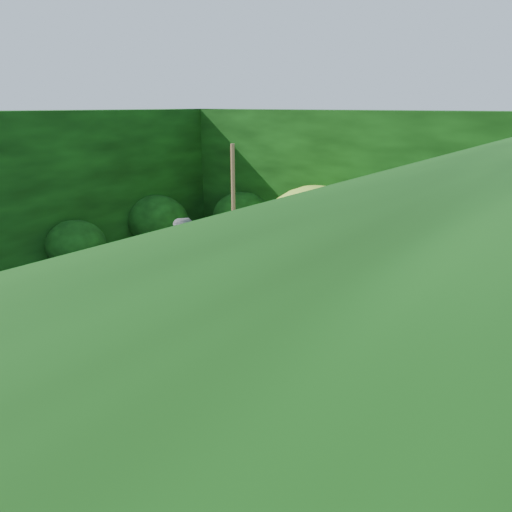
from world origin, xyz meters
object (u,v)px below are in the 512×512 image
Objects in this scene: garden_chair_back at (282,262)px; child_left at (183,268)px; patio_table at (235,281)px; garden_chair_left at (165,276)px; garden_chair_right at (319,312)px; parasol_pole at (234,244)px; child_back at (271,265)px; garden_chair_front at (168,327)px; child_right at (295,298)px; child_front at (189,311)px; dome_tent at (312,269)px.

child_left is at bearing 50.01° from garden_chair_back.
garden_chair_left is at bearing -173.90° from patio_table.
garden_chair_right is 0.78× the size of child_left.
parasol_pole is at bearing 82.64° from garden_chair_right.
child_back reaches higher than garden_chair_back.
child_left reaches higher than garden_chair_front.
child_back is (-0.07, 0.80, -0.49)m from parasol_pole.
garden_chair_right is at bearing 4.60° from parasol_pole.
child_left is (-1.88, -0.16, 0.10)m from garden_chair_right.
child_front is (-0.72, -0.87, -0.04)m from child_right.
child_back reaches higher than garden_chair_front.
parasol_pole is 1.80× the size of child_back.
garden_chair_front is at bearing 57.23° from garden_chair_left.
patio_table is 0.80m from child_back.
parasol_pole is 2.72m from dome_tent.
garden_chair_back is at bearing -87.65° from child_back.
dome_tent is (0.66, 2.56, -0.49)m from garden_chair_left.
child_back reaches higher than child_front.
child_front is (0.87, -0.72, -0.06)m from child_left.
garden_chair_left is (-1.10, -0.12, -0.15)m from patio_table.
garden_chair_right is 1.89m from child_left.
garden_chair_front is at bearing -88.82° from child_front.
child_right is (-0.29, -0.02, 0.09)m from garden_chair_right.
parasol_pole reaches higher than garden_chair_front.
child_right reaches higher than garden_chair_left.
child_left is at bearing 97.56° from child_right.
garden_chair_front is 0.80× the size of child_back.
dome_tent reaches higher than garden_chair_right.
parasol_pole is at bearing 86.27° from garden_chair_back.
patio_table is 1.12m from garden_chair_left.
garden_chair_front is 1.37m from child_right.
garden_chair_left is (-2.18, -0.20, -0.05)m from garden_chair_right.
child_right is at bearing 5.16° from parasol_pole.
child_front is at bearing -85.16° from patio_table.
child_back is at bearing 46.58° from garden_chair_right.
garden_chair_right is 0.83× the size of child_back.
garden_chair_right is 1.36m from child_back.
child_left is 2.63m from dome_tent.
garden_chair_front is 0.76× the size of child_left.
parasol_pole is 2.39× the size of garden_chair_left.
patio_table is 1.10m from garden_chair_front.
dome_tent is at bearing 172.41° from garden_chair_left.
child_left reaches higher than garden_chair_left.
dome_tent is at bearing 81.78° from garden_chair_front.
garden_chair_front reaches higher than garden_chair_left.
child_back is at bearing -68.64° from dome_tent.
dome_tent is at bearing -79.45° from child_back.
parasol_pole is at bearing 77.83° from garden_chair_front.
patio_table is 0.52× the size of dome_tent.
child_left is at bearing -174.84° from parasol_pole.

